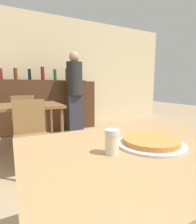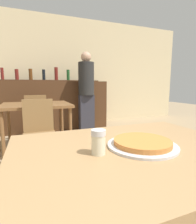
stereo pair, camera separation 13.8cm
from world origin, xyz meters
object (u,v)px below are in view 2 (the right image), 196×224
chair_far_side_front (39,129)px  pizza_tray (142,143)px  cheese_shaker (98,142)px  chair_far_side_back (36,114)px  person_standing (86,90)px

chair_far_side_front → pizza_tray: bearing=-74.5°
chair_far_side_front → cheese_shaker: size_ratio=7.67×
chair_far_side_back → chair_far_side_front: bearing=90.0°
chair_far_side_front → pizza_tray: (0.44, -1.58, 0.26)m
chair_far_side_back → pizza_tray: bearing=98.9°
chair_far_side_front → person_standing: size_ratio=0.50×
chair_far_side_front → person_standing: 1.80m
person_standing → chair_far_side_back: bearing=-170.7°
chair_far_side_front → cheese_shaker: (0.19, -1.59, 0.30)m
chair_far_side_back → cheese_shaker: size_ratio=7.67×
cheese_shaker → chair_far_side_front: bearing=96.9°
cheese_shaker → pizza_tray: bearing=2.4°
pizza_tray → cheese_shaker: (-0.24, -0.01, 0.04)m
cheese_shaker → person_standing: person_standing is taller
chair_far_side_front → pizza_tray: chair_far_side_front is taller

